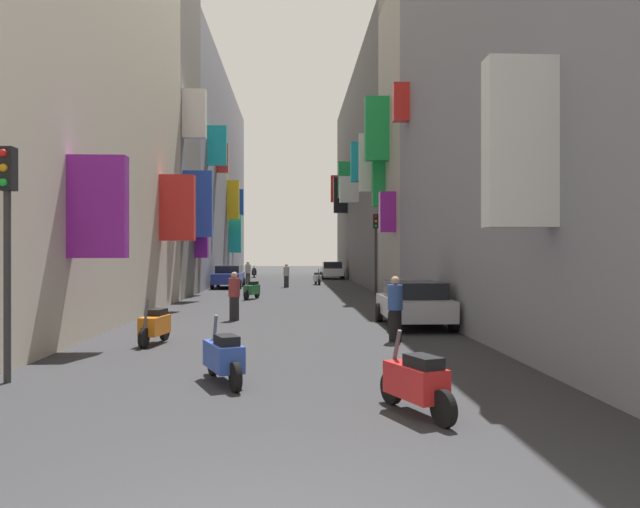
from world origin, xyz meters
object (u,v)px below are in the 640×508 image
object	(u,v)px
scooter_white	(317,278)
scooter_orange	(155,325)
scooter_red	(416,382)
scooter_black	(254,272)
pedestrian_near_right	(248,273)
pedestrian_near_left	(395,309)
scooter_green	(252,290)
parked_car_white	(332,270)
parked_car_silver	(414,303)
parked_car_blue	(229,276)
pedestrian_mid_street	(286,276)
traffic_light_near_corner	(376,240)
scooter_blue	(224,356)
traffic_light_far_corner	(7,222)
pedestrian_crossing	(234,296)

from	to	relation	value
scooter_white	scooter_orange	distance (m)	28.09
scooter_red	scooter_black	xyz separation A→B (m)	(-5.34, 47.19, 0.00)
scooter_white	pedestrian_near_right	xyz separation A→B (m)	(-4.99, 1.01, 0.36)
pedestrian_near_left	scooter_white	bearing A→B (deg)	91.88
scooter_green	parked_car_white	bearing A→B (deg)	76.91
scooter_orange	parked_car_silver	bearing A→B (deg)	24.51
parked_car_blue	scooter_orange	size ratio (longest dim) A/B	2.48
scooter_green	pedestrian_mid_street	bearing A→B (deg)	81.22
pedestrian_mid_street	traffic_light_near_corner	world-z (taller)	traffic_light_near_corner
parked_car_white	pedestrian_mid_street	distance (m)	13.60
traffic_light_near_corner	scooter_orange	bearing A→B (deg)	-115.44
scooter_blue	scooter_black	xyz separation A→B (m)	(-2.44, 45.02, -0.00)
parked_car_silver	pedestrian_mid_street	distance (m)	21.57
pedestrian_near_left	traffic_light_far_corner	world-z (taller)	traffic_light_far_corner
parked_car_silver	pedestrian_mid_street	xyz separation A→B (m)	(-4.15, 21.17, 0.03)
scooter_orange	scooter_white	bearing A→B (deg)	79.58
traffic_light_near_corner	scooter_green	bearing A→B (deg)	-164.57
scooter_blue	scooter_green	size ratio (longest dim) A/B	1.02
parked_car_blue	traffic_light_far_corner	distance (m)	28.57
scooter_orange	pedestrian_crossing	size ratio (longest dim) A/B	1.11
parked_car_blue	scooter_black	world-z (taller)	parked_car_blue
pedestrian_mid_street	scooter_green	bearing A→B (deg)	-98.78
scooter_black	parked_car_blue	bearing A→B (deg)	-91.98
traffic_light_far_corner	scooter_black	bearing A→B (deg)	88.35
scooter_black	traffic_light_near_corner	world-z (taller)	traffic_light_near_corner
parked_car_blue	pedestrian_crossing	bearing A→B (deg)	-83.29
scooter_white	pedestrian_mid_street	xyz separation A→B (m)	(-2.15, -3.23, 0.30)
pedestrian_near_left	traffic_light_near_corner	bearing A→B (deg)	83.98
scooter_green	pedestrian_near_left	xyz separation A→B (m)	(4.60, -14.20, 0.36)
pedestrian_near_right	traffic_light_far_corner	xyz separation A→B (m)	(-1.62, -32.98, 1.97)
scooter_white	scooter_red	distance (m)	34.33
parked_car_silver	parked_car_blue	bearing A→B (deg)	110.63
parked_car_silver	pedestrian_near_right	distance (m)	26.35
pedestrian_near_left	pedestrian_near_right	world-z (taller)	pedestrian_near_left
pedestrian_near_left	scooter_green	bearing A→B (deg)	107.96
scooter_orange	traffic_light_near_corner	xyz separation A→B (m)	(7.66, 16.11, 2.44)
parked_car_blue	scooter_red	distance (m)	31.40
scooter_white	scooter_orange	size ratio (longest dim) A/B	1.02
scooter_blue	parked_car_silver	bearing A→B (deg)	57.92
parked_car_silver	scooter_orange	xyz separation A→B (m)	(-7.07, -3.22, -0.27)
pedestrian_near_left	traffic_light_far_corner	bearing A→B (deg)	-148.95
parked_car_blue	traffic_light_near_corner	bearing A→B (deg)	-43.46
scooter_orange	scooter_green	bearing A→B (deg)	84.53
scooter_red	traffic_light_near_corner	world-z (taller)	traffic_light_near_corner
scooter_blue	pedestrian_crossing	world-z (taller)	pedestrian_crossing
scooter_red	pedestrian_mid_street	bearing A→B (deg)	94.01
scooter_white	pedestrian_near_left	distance (m)	27.47
traffic_light_far_corner	parked_car_silver	bearing A→B (deg)	41.37
scooter_red	scooter_white	bearing A→B (deg)	90.04
scooter_blue	pedestrian_near_left	xyz separation A→B (m)	(3.78, 4.71, 0.36)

